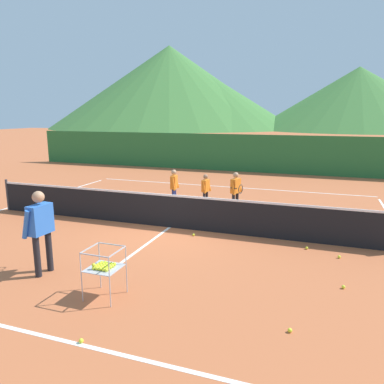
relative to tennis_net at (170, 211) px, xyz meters
name	(u,v)px	position (x,y,z in m)	size (l,w,h in m)	color
ground_plane	(170,227)	(0.00, 0.00, -0.50)	(120.00, 120.00, 0.00)	#BC6038
line_baseline_near	(27,332)	(0.00, -5.53, -0.50)	(12.36, 0.08, 0.01)	white
line_baseline_far	(225,187)	(0.00, 6.40, -0.50)	(12.36, 0.08, 0.01)	white
line_sideline_west	(4,209)	(-6.18, 0.00, -0.50)	(0.08, 11.93, 0.01)	white
line_service_center	(170,227)	(0.00, 0.00, -0.50)	(0.08, 5.80, 0.01)	white
tennis_net	(170,211)	(0.00, 0.00, 0.00)	(11.96, 0.08, 1.05)	#333338
instructor	(41,225)	(-1.21, -3.74, 0.54)	(0.43, 0.80, 1.73)	black
student_0	(174,185)	(-0.79, 2.29, 0.29)	(0.26, 0.54, 1.32)	navy
student_1	(206,188)	(0.30, 2.47, 0.21)	(0.26, 0.48, 1.19)	black
student_2	(236,189)	(1.41, 2.22, 0.31)	(0.42, 0.71, 1.35)	black
ball_cart	(104,266)	(0.52, -4.19, 0.08)	(0.58, 0.58, 0.90)	#B7B7BC
tennis_ball_0	(290,330)	(3.73, -4.22, -0.47)	(0.07, 0.07, 0.07)	yellow
tennis_ball_1	(194,235)	(0.90, -0.50, -0.47)	(0.07, 0.07, 0.07)	yellow
tennis_ball_2	(343,287)	(4.55, -2.43, -0.47)	(0.07, 0.07, 0.07)	yellow
tennis_ball_3	(81,341)	(0.94, -5.48, -0.47)	(0.07, 0.07, 0.07)	yellow
tennis_ball_4	(339,257)	(4.53, -0.86, -0.47)	(0.07, 0.07, 0.07)	yellow
tennis_ball_5	(307,248)	(3.81, -0.52, -0.47)	(0.07, 0.07, 0.07)	yellow
windscreen_fence	(246,153)	(0.00, 11.03, 0.54)	(27.18, 0.08, 2.09)	#286B33
hill_0	(202,100)	(-22.26, 71.54, 5.81)	(41.81, 41.81, 12.62)	#427A38
hill_1	(170,87)	(-30.63, 72.81, 8.73)	(54.64, 54.64, 18.46)	#427A38
hill_2	(357,98)	(9.95, 74.79, 5.75)	(41.45, 41.45, 12.49)	#427A38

